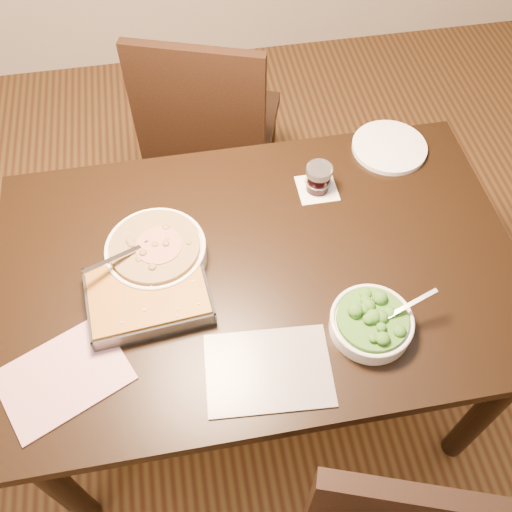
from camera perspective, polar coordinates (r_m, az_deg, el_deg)
ground at (r=2.18m, az=0.21°, el=-12.06°), size 4.00×4.00×0.00m
table at (r=1.60m, az=0.29°, el=-2.86°), size 1.40×0.90×0.75m
magazine_a at (r=1.44m, az=-18.67°, el=-11.32°), size 0.34×0.31×0.01m
magazine_b at (r=1.37m, az=1.25°, el=-11.32°), size 0.31×0.23×0.01m
coaster at (r=1.70m, az=6.12°, el=6.73°), size 0.11×0.11×0.00m
stew_bowl at (r=1.52m, az=-9.94°, el=0.44°), size 0.27×0.27×0.10m
broccoli_bowl at (r=1.43m, az=11.47°, el=-6.53°), size 0.23×0.20×0.08m
baking_dish at (r=1.46m, az=-10.71°, el=-3.90°), size 0.32×0.25×0.05m
wine_tumbler at (r=1.66m, az=6.26°, el=7.78°), size 0.07×0.07×0.09m
dinner_plate at (r=1.84m, az=13.19°, el=10.54°), size 0.23×0.23×0.02m
chair_far at (r=2.18m, az=-4.72°, el=12.59°), size 0.58×0.58×0.97m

